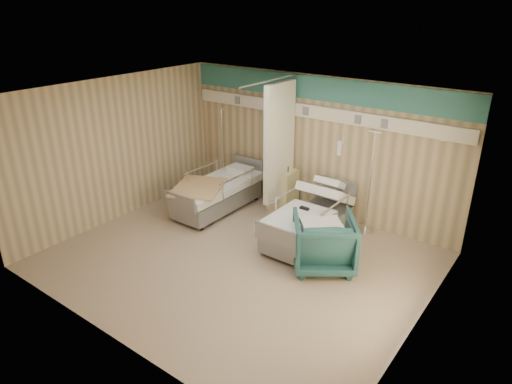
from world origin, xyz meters
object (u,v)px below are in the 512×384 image
Objects in this scene: bed_right at (308,225)px; bed_left at (217,196)px; iv_stand_left at (223,177)px; iv_stand_right at (367,212)px; bedside_cabinet at (283,189)px; visitor_armchair at (324,242)px.

bed_left is (-2.20, 0.00, 0.00)m from bed_right.
iv_stand_left is (-0.48, 0.77, 0.09)m from bed_left.
iv_stand_right is at bearing 3.44° from iv_stand_left.
bedside_cabinet is 0.43× the size of iv_stand_right.
bed_right is at bearing -79.59° from visitor_armchair.
visitor_armchair is (2.85, -0.62, 0.14)m from bed_left.
iv_stand_left is at bearing 163.97° from bed_right.
iv_stand_right reaches higher than visitor_armchair.
bed_left is at bearing -48.19° from visitor_armchair.
bed_right is at bearing 0.00° from bed_left.
iv_stand_left is (-1.53, -0.13, -0.02)m from bedside_cabinet.
bedside_cabinet is at bearing 4.86° from iv_stand_left.
bedside_cabinet is (-1.15, 0.90, 0.11)m from bed_right.
bedside_cabinet is at bearing -76.10° from visitor_armchair.
bed_right is 1.00× the size of bed_left.
iv_stand_right is (2.90, 0.97, 0.09)m from bed_left.
iv_stand_left reaches higher than bed_left.
iv_stand_right reaches higher than bed_right.
iv_stand_left is at bearing -175.14° from bedside_cabinet.
visitor_armchair is at bearing -22.67° from iv_stand_left.
visitor_armchair is at bearing -43.69° from bed_right.
iv_stand_right is (0.05, 1.59, -0.05)m from visitor_armchair.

